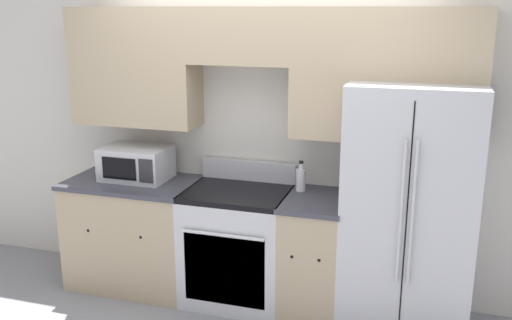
% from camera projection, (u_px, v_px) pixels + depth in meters
% --- Properties ---
extents(wall_back, '(8.00, 0.39, 2.60)m').
position_uv_depth(wall_back, '(268.00, 106.00, 4.32)').
color(wall_back, beige).
rests_on(wall_back, ground_plane).
extents(lower_cabinets_left, '(1.03, 0.64, 0.89)m').
position_uv_depth(lower_cabinets_left, '(135.00, 232.00, 4.63)').
color(lower_cabinets_left, tan).
rests_on(lower_cabinets_left, ground_plane).
extents(lower_cabinets_right, '(0.45, 0.64, 0.89)m').
position_uv_depth(lower_cabinets_right, '(314.00, 255.00, 4.21)').
color(lower_cabinets_right, tan).
rests_on(lower_cabinets_right, ground_plane).
extents(oven_range, '(0.77, 0.65, 1.05)m').
position_uv_depth(oven_range, '(238.00, 245.00, 4.38)').
color(oven_range, '#B7B7BC').
rests_on(oven_range, ground_plane).
extents(refrigerator, '(0.87, 0.74, 1.74)m').
position_uv_depth(refrigerator, '(409.00, 208.00, 3.96)').
color(refrigerator, '#B7B7BC').
rests_on(refrigerator, ground_plane).
extents(microwave, '(0.52, 0.37, 0.26)m').
position_uv_depth(microwave, '(136.00, 163.00, 4.53)').
color(microwave, '#B7B7BC').
rests_on(microwave, lower_cabinets_left).
extents(bottle, '(0.07, 0.07, 0.23)m').
position_uv_depth(bottle, '(301.00, 179.00, 4.24)').
color(bottle, silver).
rests_on(bottle, lower_cabinets_right).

